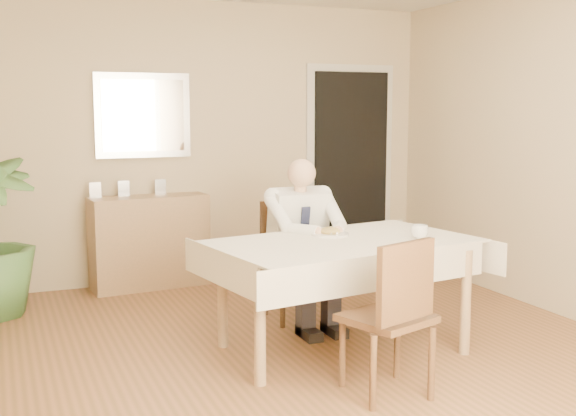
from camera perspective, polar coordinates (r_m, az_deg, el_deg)
name	(u,v)px	position (r m, az deg, el deg)	size (l,w,h in m)	color
room	(309,159)	(4.49, 1.69, 3.85)	(5.00, 5.02, 2.60)	brown
doorway	(350,169)	(7.40, 4.93, 3.10)	(0.96, 0.07, 2.10)	beige
mirror	(143,115)	(6.69, -11.39, 7.18)	(0.86, 0.04, 0.76)	silver
dining_table	(343,253)	(4.79, 4.35, -3.55)	(1.88, 1.29, 0.75)	#9B724B
chair_far	(292,252)	(5.60, 0.30, -3.52)	(0.46, 0.46, 0.90)	#422816
chair_near	(394,310)	(4.06, 8.41, -7.94)	(0.55, 0.56, 0.91)	#422816
seated_man	(307,235)	(5.31, 1.49, -2.14)	(0.48, 0.72, 1.24)	white
plate	(330,234)	(4.94, 3.33, -2.08)	(0.26, 0.26, 0.02)	white
food	(330,231)	(4.94, 3.34, -1.83)	(0.14, 0.14, 0.06)	olive
knife	(339,233)	(4.91, 4.06, -1.96)	(0.01, 0.01, 0.13)	silver
fork	(328,234)	(4.87, 3.22, -2.03)	(0.01, 0.01, 0.13)	silver
coffee_mug	(419,232)	(4.90, 10.35, -1.85)	(0.12, 0.12, 0.09)	white
sideboard	(150,242)	(6.65, -10.88, -2.63)	(1.04, 0.35, 0.83)	#9B724B
photo_frame_left	(95,190)	(6.52, -14.99, 1.35)	(0.10, 0.02, 0.14)	silver
photo_frame_center	(124,189)	(6.61, -12.86, 1.51)	(0.10, 0.02, 0.14)	silver
photo_frame_right	(160,187)	(6.67, -10.06, 1.64)	(0.10, 0.02, 0.14)	silver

